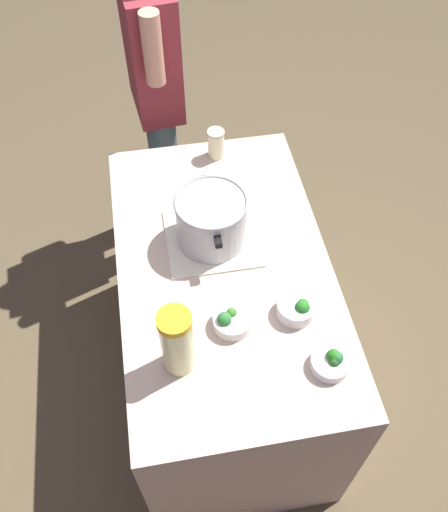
{
  "coord_description": "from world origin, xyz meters",
  "views": [
    {
      "loc": [
        -1.17,
        0.21,
        2.51
      ],
      "look_at": [
        0.0,
        0.0,
        0.95
      ],
      "focal_mm": 38.83,
      "sensor_mm": 36.0,
      "label": 1
    }
  ],
  "objects_px": {
    "mason_jar": "(216,144)",
    "person_cook": "(157,99)",
    "broccoli_bowl_center": "(331,362)",
    "cooking_pot": "(211,219)",
    "lemonade_pitcher": "(177,342)",
    "broccoli_bowl_front": "(297,308)",
    "broccoli_bowl_back": "(231,321)"
  },
  "relations": [
    {
      "from": "lemonade_pitcher",
      "to": "mason_jar",
      "type": "relative_size",
      "value": 2.12
    },
    {
      "from": "lemonade_pitcher",
      "to": "person_cook",
      "type": "height_order",
      "value": "person_cook"
    },
    {
      "from": "lemonade_pitcher",
      "to": "broccoli_bowl_back",
      "type": "distance_m",
      "value": 0.24
    },
    {
      "from": "person_cook",
      "to": "cooking_pot",
      "type": "bearing_deg",
      "value": -172.15
    },
    {
      "from": "cooking_pot",
      "to": "person_cook",
      "type": "distance_m",
      "value": 0.88
    },
    {
      "from": "mason_jar",
      "to": "broccoli_bowl_center",
      "type": "xyz_separation_m",
      "value": [
        -1.03,
        -0.2,
        -0.04
      ]
    },
    {
      "from": "broccoli_bowl_center",
      "to": "person_cook",
      "type": "height_order",
      "value": "person_cook"
    },
    {
      "from": "broccoli_bowl_center",
      "to": "cooking_pot",
      "type": "bearing_deg",
      "value": 26.33
    },
    {
      "from": "mason_jar",
      "to": "broccoli_bowl_back",
      "type": "distance_m",
      "value": 0.83
    },
    {
      "from": "mason_jar",
      "to": "person_cook",
      "type": "bearing_deg",
      "value": 26.66
    },
    {
      "from": "cooking_pot",
      "to": "lemonade_pitcher",
      "type": "xyz_separation_m",
      "value": [
        -0.49,
        0.18,
        0.03
      ]
    },
    {
      "from": "broccoli_bowl_center",
      "to": "person_cook",
      "type": "bearing_deg",
      "value": 15.69
    },
    {
      "from": "broccoli_bowl_center",
      "to": "person_cook",
      "type": "relative_size",
      "value": 0.08
    },
    {
      "from": "lemonade_pitcher",
      "to": "mason_jar",
      "type": "xyz_separation_m",
      "value": [
        0.94,
        -0.27,
        -0.07
      ]
    },
    {
      "from": "cooking_pot",
      "to": "person_cook",
      "type": "height_order",
      "value": "person_cook"
    },
    {
      "from": "cooking_pot",
      "to": "broccoli_bowl_center",
      "type": "height_order",
      "value": "cooking_pot"
    },
    {
      "from": "broccoli_bowl_front",
      "to": "person_cook",
      "type": "height_order",
      "value": "person_cook"
    },
    {
      "from": "mason_jar",
      "to": "broccoli_bowl_front",
      "type": "bearing_deg",
      "value": -170.42
    },
    {
      "from": "mason_jar",
      "to": "cooking_pot",
      "type": "bearing_deg",
      "value": 168.61
    },
    {
      "from": "lemonade_pitcher",
      "to": "broccoli_bowl_front",
      "type": "xyz_separation_m",
      "value": [
        0.11,
        -0.41,
        -0.11
      ]
    },
    {
      "from": "broccoli_bowl_back",
      "to": "person_cook",
      "type": "bearing_deg",
      "value": 5.65
    },
    {
      "from": "cooking_pot",
      "to": "broccoli_bowl_front",
      "type": "distance_m",
      "value": 0.44
    },
    {
      "from": "lemonade_pitcher",
      "to": "mason_jar",
      "type": "distance_m",
      "value": 0.98
    },
    {
      "from": "mason_jar",
      "to": "person_cook",
      "type": "height_order",
      "value": "person_cook"
    },
    {
      "from": "mason_jar",
      "to": "person_cook",
      "type": "relative_size",
      "value": 0.08
    },
    {
      "from": "cooking_pot",
      "to": "mason_jar",
      "type": "relative_size",
      "value": 2.56
    },
    {
      "from": "cooking_pot",
      "to": "broccoli_bowl_back",
      "type": "height_order",
      "value": "cooking_pot"
    },
    {
      "from": "cooking_pot",
      "to": "mason_jar",
      "type": "bearing_deg",
      "value": -11.39
    },
    {
      "from": "broccoli_bowl_back",
      "to": "person_cook",
      "type": "relative_size",
      "value": 0.08
    },
    {
      "from": "lemonade_pitcher",
      "to": "broccoli_bowl_front",
      "type": "relative_size",
      "value": 2.13
    },
    {
      "from": "broccoli_bowl_front",
      "to": "person_cook",
      "type": "distance_m",
      "value": 1.29
    },
    {
      "from": "person_cook",
      "to": "mason_jar",
      "type": "bearing_deg",
      "value": -153.34
    }
  ]
}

